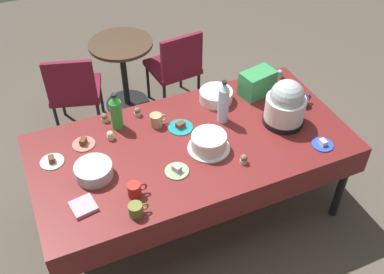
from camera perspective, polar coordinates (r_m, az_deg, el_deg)
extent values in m
plane|color=brown|center=(3.65, 0.00, -9.36)|extent=(9.00, 9.00, 0.00)
cube|color=maroon|center=(3.11, 0.00, -0.96)|extent=(2.20, 1.10, 0.04)
cylinder|color=black|center=(3.55, 18.55, -5.59)|extent=(0.06, 0.06, 0.71)
cylinder|color=black|center=(3.57, -18.38, -5.06)|extent=(0.06, 0.06, 0.71)
cylinder|color=black|center=(4.06, 10.61, 3.28)|extent=(0.06, 0.06, 0.71)
cube|color=maroon|center=(2.86, 4.43, -9.42)|extent=(2.20, 0.01, 0.18)
cube|color=maroon|center=(3.57, -3.51, 3.24)|extent=(2.20, 0.01, 0.18)
cylinder|color=silver|center=(3.05, 2.14, -1.42)|extent=(0.29, 0.29, 0.01)
cylinder|color=white|center=(3.01, 2.16, -0.63)|extent=(0.24, 0.24, 0.10)
cylinder|color=white|center=(2.97, 2.19, 0.14)|extent=(0.24, 0.24, 0.01)
cylinder|color=black|center=(3.32, 11.48, 2.18)|extent=(0.30, 0.30, 0.04)
cylinder|color=white|center=(3.25, 11.73, 3.61)|extent=(0.28, 0.28, 0.17)
sphere|color=#B2BCC1|center=(3.19, 11.98, 5.06)|extent=(0.24, 0.24, 0.24)
cylinder|color=#B2C6BC|center=(2.91, -12.39, -4.21)|extent=(0.24, 0.24, 0.09)
cylinder|color=silver|center=(3.44, 3.07, 5.26)|extent=(0.25, 0.25, 0.09)
cylinder|color=white|center=(3.10, -17.35, -3.01)|extent=(0.16, 0.16, 0.01)
cube|color=brown|center=(3.08, -17.44, -2.70)|extent=(0.04, 0.06, 0.04)
cylinder|color=#8CA87F|center=(2.90, -1.94, -4.34)|extent=(0.16, 0.16, 0.01)
cube|color=beige|center=(2.88, -1.95, -4.01)|extent=(0.06, 0.07, 0.04)
cylinder|color=#2D4CB2|center=(3.20, 16.25, -0.93)|extent=(0.15, 0.15, 0.01)
cube|color=white|center=(3.19, 16.32, -0.64)|extent=(0.04, 0.05, 0.04)
cylinder|color=#E07266|center=(3.17, -13.58, -0.88)|extent=(0.16, 0.16, 0.01)
cube|color=brown|center=(3.15, -13.66, -0.54)|extent=(0.06, 0.07, 0.04)
cylinder|color=teal|center=(3.21, -1.47, 1.23)|extent=(0.18, 0.18, 0.01)
cube|color=brown|center=(3.20, -1.48, 1.55)|extent=(0.07, 0.06, 0.04)
cylinder|color=beige|center=(2.97, 6.57, -3.06)|extent=(0.05, 0.05, 0.03)
sphere|color=brown|center=(2.95, 6.61, -2.66)|extent=(0.05, 0.05, 0.05)
cylinder|color=beige|center=(3.34, -6.93, 2.98)|extent=(0.05, 0.05, 0.03)
sphere|color=brown|center=(3.32, -6.97, 3.37)|extent=(0.05, 0.05, 0.05)
cylinder|color=beige|center=(3.78, 11.04, 7.69)|extent=(0.05, 0.05, 0.03)
sphere|color=#6BC6B2|center=(3.76, 11.10, 8.05)|extent=(0.05, 0.05, 0.05)
cylinder|color=beige|center=(3.32, -11.01, 2.20)|extent=(0.05, 0.05, 0.03)
sphere|color=brown|center=(3.30, -11.08, 2.58)|extent=(0.05, 0.05, 0.05)
cylinder|color=beige|center=(3.17, -10.30, -0.03)|extent=(0.05, 0.05, 0.03)
sphere|color=beige|center=(3.15, -10.36, 0.35)|extent=(0.05, 0.05, 0.05)
cylinder|color=green|center=(3.20, -9.58, 2.82)|extent=(0.08, 0.08, 0.22)
cone|color=green|center=(3.11, -9.86, 4.76)|extent=(0.08, 0.08, 0.05)
cylinder|color=black|center=(3.09, -9.94, 5.26)|extent=(0.04, 0.04, 0.02)
cylinder|color=silver|center=(3.20, 4.00, 4.05)|extent=(0.08, 0.08, 0.28)
cone|color=silver|center=(3.10, 4.14, 6.44)|extent=(0.07, 0.07, 0.05)
cylinder|color=black|center=(3.08, 4.17, 6.95)|extent=(0.04, 0.04, 0.02)
cylinder|color=tan|center=(3.21, -4.59, 2.13)|extent=(0.09, 0.09, 0.09)
torus|color=tan|center=(3.22, -3.67, 2.45)|extent=(0.06, 0.01, 0.06)
cylinder|color=navy|center=(3.50, 13.80, 4.59)|extent=(0.08, 0.08, 0.09)
torus|color=navy|center=(3.52, 14.50, 4.83)|extent=(0.06, 0.01, 0.06)
cylinder|color=#B2231E|center=(2.76, -7.36, -6.70)|extent=(0.08, 0.08, 0.09)
torus|color=#B2231E|center=(2.76, -6.30, -6.32)|extent=(0.06, 0.01, 0.06)
cylinder|color=olive|center=(2.66, -7.18, -9.18)|extent=(0.09, 0.09, 0.08)
torus|color=olive|center=(2.67, -6.05, -8.78)|extent=(0.05, 0.01, 0.05)
cube|color=#338C4C|center=(3.51, 8.31, 6.79)|extent=(0.29, 0.21, 0.20)
cube|color=pink|center=(2.77, -13.64, -8.55)|extent=(0.16, 0.16, 0.02)
cube|color=maroon|center=(4.26, -14.53, 5.82)|extent=(0.55, 0.55, 0.05)
cube|color=maroon|center=(3.97, -15.26, 6.74)|extent=(0.41, 0.16, 0.40)
cylinder|color=black|center=(4.52, -11.51, 5.17)|extent=(0.04, 0.04, 0.40)
cylinder|color=black|center=(4.57, -16.25, 4.71)|extent=(0.04, 0.04, 0.40)
cylinder|color=black|center=(4.22, -11.64, 2.10)|extent=(0.04, 0.04, 0.40)
cylinder|color=black|center=(4.28, -16.69, 1.65)|extent=(0.04, 0.04, 0.40)
cube|color=maroon|center=(4.44, -2.51, 8.90)|extent=(0.48, 0.48, 0.05)
cube|color=maroon|center=(4.17, -1.31, 10.18)|extent=(0.42, 0.08, 0.40)
cylinder|color=black|center=(4.78, -1.46, 8.35)|extent=(0.03, 0.03, 0.40)
cylinder|color=black|center=(4.64, -5.62, 7.03)|extent=(0.03, 0.03, 0.40)
cylinder|color=black|center=(4.51, 0.85, 6.01)|extent=(0.03, 0.03, 0.40)
cylinder|color=black|center=(4.36, -3.48, 4.55)|extent=(0.03, 0.03, 0.40)
cylinder|color=#473323|center=(4.31, -9.07, 11.61)|extent=(0.60, 0.60, 0.03)
cylinder|color=black|center=(4.49, -8.59, 7.76)|extent=(0.06, 0.06, 0.67)
cylinder|color=black|center=(4.69, -8.17, 4.29)|extent=(0.44, 0.44, 0.02)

